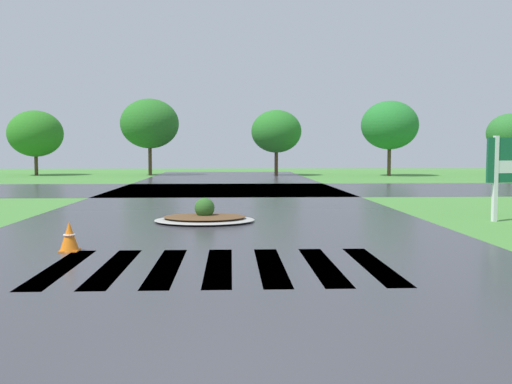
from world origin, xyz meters
name	(u,v)px	position (x,y,z in m)	size (l,w,h in m)	color
asphalt_roadway	(222,231)	(0.00, 10.00, 0.00)	(11.56, 80.00, 0.01)	#35353A
asphalt_cross_road	(227,189)	(0.00, 25.52, 0.00)	(90.00, 10.40, 0.01)	#35353A
crosswalk_stripes	(219,266)	(0.00, 5.58, 0.00)	(5.85, 3.44, 0.01)	white
median_island	(205,217)	(-0.53, 11.90, 0.13)	(2.80, 2.27, 0.68)	#9E9B93
traffic_cone	(69,237)	(-3.00, 7.25, 0.29)	(0.38, 0.38, 0.60)	orange
background_treeline	(250,129)	(1.76, 42.30, 3.72)	(42.37, 6.55, 6.11)	#4C3823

